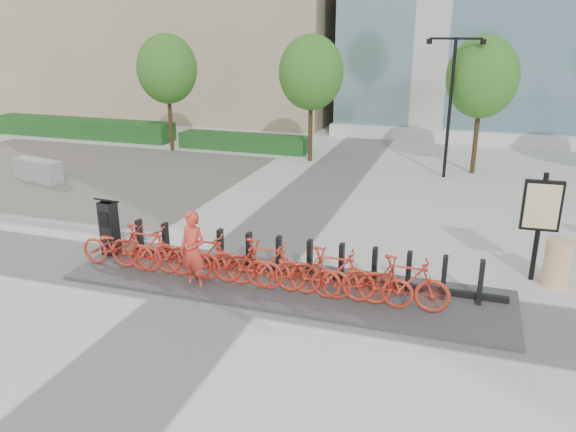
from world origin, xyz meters
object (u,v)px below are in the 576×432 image
(kiosk, at_px, (109,227))
(construction_barrel, at_px, (557,263))
(bike_0, at_px, (118,247))
(jersey_barrier, at_px, (38,170))
(worker_red, at_px, (193,251))
(map_sign, at_px, (541,210))

(kiosk, bearing_deg, construction_barrel, 15.65)
(bike_0, height_order, kiosk, kiosk)
(bike_0, relative_size, jersey_barrier, 0.91)
(bike_0, distance_m, jersey_barrier, 9.41)
(worker_red, bearing_deg, jersey_barrier, 158.08)
(jersey_barrier, bearing_deg, construction_barrel, 1.43)
(jersey_barrier, bearing_deg, worker_red, -19.65)
(map_sign, bearing_deg, bike_0, -168.34)
(map_sign, bearing_deg, worker_red, -161.78)
(kiosk, bearing_deg, worker_red, -12.37)
(kiosk, height_order, worker_red, worker_red)
(worker_red, bearing_deg, bike_0, -177.43)
(construction_barrel, distance_m, jersey_barrier, 17.23)
(kiosk, distance_m, worker_red, 2.88)
(kiosk, distance_m, map_sign, 9.86)
(map_sign, bearing_deg, construction_barrel, -22.69)
(kiosk, relative_size, construction_barrel, 1.38)
(bike_0, bearing_deg, worker_red, -98.56)
(worker_red, height_order, jersey_barrier, worker_red)
(worker_red, bearing_deg, construction_barrel, 30.46)
(bike_0, height_order, map_sign, map_sign)
(map_sign, bearing_deg, kiosk, -172.68)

